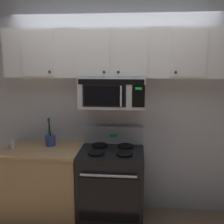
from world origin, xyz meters
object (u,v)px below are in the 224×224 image
object	(u,v)px
stove_range	(112,184)
utensil_crock_blue	(50,138)
over_range_microwave	(112,92)
salt_shaker	(12,145)

from	to	relation	value
stove_range	utensil_crock_blue	size ratio (longest dim) A/B	3.09
stove_range	over_range_microwave	distance (m)	1.11
salt_shaker	utensil_crock_blue	bearing A→B (deg)	22.92
stove_range	salt_shaker	world-z (taller)	stove_range
utensil_crock_blue	salt_shaker	xyz separation A→B (m)	(-0.41, -0.18, -0.04)
over_range_microwave	salt_shaker	world-z (taller)	over_range_microwave
over_range_microwave	salt_shaker	size ratio (longest dim) A/B	6.78
utensil_crock_blue	salt_shaker	world-z (taller)	utensil_crock_blue
over_range_microwave	salt_shaker	xyz separation A→B (m)	(-1.19, -0.18, -0.62)
over_range_microwave	salt_shaker	distance (m)	1.35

